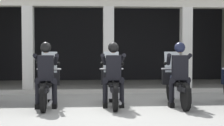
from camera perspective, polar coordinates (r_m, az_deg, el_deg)
ground_plane at (r=11.49m, az=-1.01°, el=-4.72°), size 80.00×80.00×0.00m
station_building at (r=13.87m, az=-1.23°, el=5.56°), size 11.68×4.73×3.41m
kerb_strip at (r=11.02m, az=-0.43°, el=-4.71°), size 11.18×0.24×0.12m
motorcycle_left at (r=8.58m, az=-10.70°, el=-3.83°), size 0.62×2.04×1.35m
police_officer_left at (r=8.26m, az=-10.96°, el=-1.02°), size 0.63×0.61×1.58m
motorcycle_center at (r=8.56m, az=0.08°, el=-3.80°), size 0.62×2.04×1.35m
police_officer_center at (r=8.24m, az=0.22°, el=-0.99°), size 0.63×0.61×1.58m
motorcycle_right at (r=8.75m, az=10.69°, el=-3.70°), size 0.62×2.04×1.35m
police_officer_right at (r=8.45m, az=11.20°, el=-0.95°), size 0.63×0.61×1.58m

